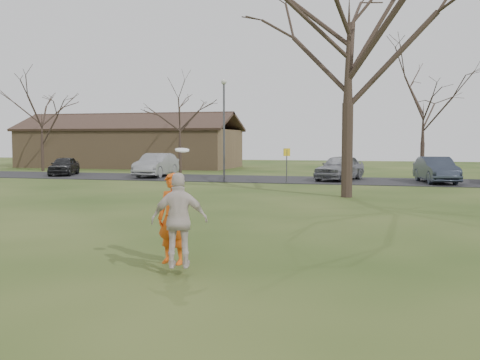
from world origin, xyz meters
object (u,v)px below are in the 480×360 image
car_1 (156,165)px  car_5 (436,170)px  catching_play (179,220)px  big_tree (349,39)px  lamp_post (224,117)px  car_4 (340,167)px  car_0 (64,166)px  building (130,147)px  player_defender (173,219)px

car_1 → car_5: 18.29m
car_1 → catching_play: (11.78, -25.82, 0.21)m
big_tree → lamp_post: bearing=136.8°
car_5 → lamp_post: size_ratio=0.74×
car_1 → car_4: (12.57, -0.15, -0.01)m
big_tree → car_5: bearing=64.4°
car_0 → car_4: 19.61m
catching_play → lamp_post: lamp_post is taller
car_5 → building: (-26.52, 13.56, 1.13)m
car_4 → building: bearing=166.0°
car_1 → catching_play: catching_play is taller
car_0 → car_5: size_ratio=0.85×
big_tree → car_1: bearing=143.1°
car_4 → building: building is taller
car_5 → car_4: bearing=161.0°
car_4 → big_tree: bearing=-65.8°
car_1 → car_4: car_1 is taller
player_defender → lamp_post: lamp_post is taller
car_4 → car_5: 5.75m
player_defender → car_5: bearing=82.1°
car_1 → car_5: car_1 is taller
car_0 → catching_play: bearing=-72.0°
lamp_post → catching_play: bearing=-75.3°
car_4 → car_5: (5.70, -0.73, -0.03)m
car_5 → catching_play: size_ratio=2.06×
car_4 → building: (-20.82, 12.83, 1.10)m
catching_play → big_tree: (1.97, 15.50, 5.94)m
car_1 → lamp_post: bearing=-28.7°
lamp_post → car_0: bearing=168.9°
car_0 → car_4: bearing=-18.0°
car_0 → car_1: size_ratio=0.81×
car_5 → building: bearing=141.3°
catching_play → big_tree: 16.71m
player_defender → big_tree: big_tree is taller
player_defender → car_4: player_defender is taller
car_0 → car_4: car_4 is taller
car_1 → car_0: bearing=180.0°
car_4 → big_tree: big_tree is taller
player_defender → car_0: (-18.32, 24.58, -0.23)m
car_1 → big_tree: (13.75, -10.32, 6.16)m
car_5 → big_tree: bearing=-127.2°
car_5 → catching_play: bearing=-116.2°
player_defender → car_1: size_ratio=0.39×
car_0 → catching_play: 31.71m
car_5 → car_1: bearing=165.6°
car_0 → big_tree: big_tree is taller
big_tree → building: bearing=133.7°
car_1 → lamp_post: (5.75, -2.82, 3.13)m
catching_play → car_1: bearing=114.5°
catching_play → big_tree: bearing=82.8°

